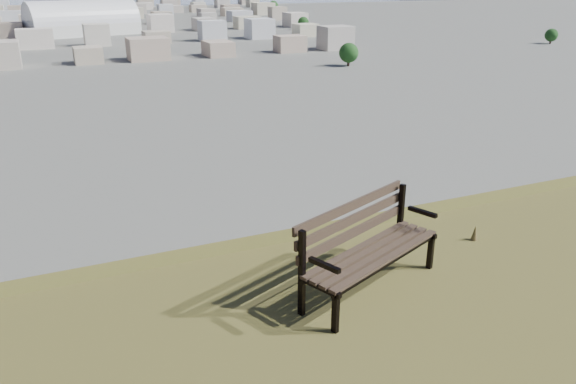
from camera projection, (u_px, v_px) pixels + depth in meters
name	position (u px, v px, depth m)	size (l,w,h in m)	color
park_bench	(366.00, 242.00, 5.30)	(1.68, 1.09, 0.84)	#3A3021
arena	(83.00, 24.00, 272.28)	(54.38, 33.26, 21.39)	silver
city_blocks	(35.00, 16.00, 347.41)	(395.00, 361.00, 7.00)	beige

